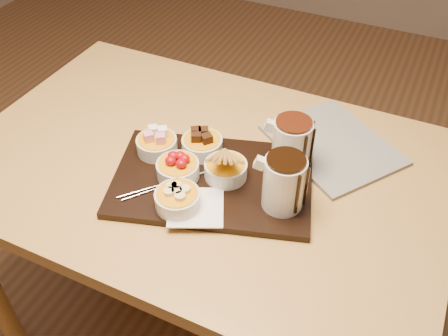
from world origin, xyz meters
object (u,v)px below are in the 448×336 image
at_px(dining_table, 203,190).
at_px(pitcher_dark_chocolate, 284,183).
at_px(newspaper, 332,145).
at_px(serving_board, 212,180).
at_px(bowl_strawberries, 178,170).
at_px(pitcher_milk_chocolate, 291,145).

xyz_separation_m(dining_table, pitcher_dark_chocolate, (0.23, -0.07, 0.18)).
bearing_deg(dining_table, newspaper, 35.34).
height_order(serving_board, bowl_strawberries, bowl_strawberries).
bearing_deg(bowl_strawberries, dining_table, 78.76).
relative_size(serving_board, bowl_strawberries, 4.60).
height_order(bowl_strawberries, pitcher_milk_chocolate, pitcher_milk_chocolate).
distance_m(serving_board, pitcher_milk_chocolate, 0.20).
bearing_deg(pitcher_dark_chocolate, serving_board, 160.02).
relative_size(serving_board, pitcher_dark_chocolate, 3.69).
bearing_deg(newspaper, serving_board, -95.41).
bearing_deg(pitcher_milk_chocolate, serving_board, -158.20).
distance_m(pitcher_dark_chocolate, newspaper, 0.28).
bearing_deg(pitcher_dark_chocolate, bowl_strawberries, 167.35).
bearing_deg(serving_board, dining_table, 117.76).
xyz_separation_m(bowl_strawberries, pitcher_dark_chocolate, (0.25, 0.02, 0.04)).
distance_m(dining_table, serving_board, 0.14).
relative_size(dining_table, bowl_strawberries, 12.00).
distance_m(bowl_strawberries, newspaper, 0.41).
bearing_deg(newspaper, pitcher_dark_chocolate, -63.81).
xyz_separation_m(serving_board, newspaper, (0.22, 0.25, -0.00)).
height_order(serving_board, newspaper, serving_board).
bearing_deg(serving_board, newspaper, 32.58).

